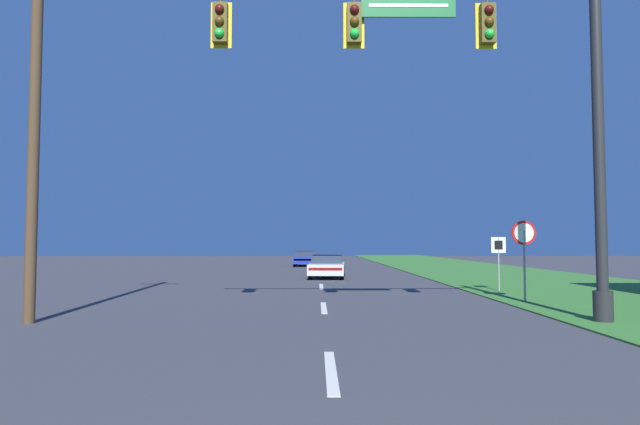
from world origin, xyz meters
name	(u,v)px	position (x,y,z in m)	size (l,w,h in m)	color
grass_verge_right	(506,275)	(10.50, 30.00, 0.02)	(10.00, 110.00, 0.04)	#38752D
road_center_line	(321,286)	(0.00, 22.00, 0.01)	(0.16, 34.80, 0.01)	silver
signal_mast	(484,87)	(3.73, 10.87, 5.50)	(10.19, 0.47, 8.68)	#232326
car_ahead	(327,266)	(0.37, 28.23, 0.61)	(2.09, 4.74, 1.19)	black
far_car	(305,258)	(-1.12, 43.97, 0.61)	(1.82, 4.63, 1.19)	black
stop_sign	(524,242)	(6.30, 15.52, 1.86)	(0.76, 0.07, 2.50)	gray
route_sign_post	(498,251)	(6.73, 19.39, 1.53)	(0.55, 0.06, 2.03)	gray
utility_pole_near	(35,84)	(-6.81, 10.93, 5.57)	(1.80, 0.26, 10.82)	#4C3823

